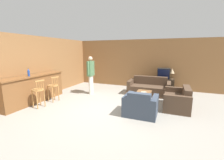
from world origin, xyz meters
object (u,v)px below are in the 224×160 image
object	(u,v)px
bar_chair_near	(38,92)
table_lamp	(172,71)
book_on_table	(144,92)
tv_unit	(163,85)
coffee_table	(143,94)
loveseat_right	(178,100)
bar_chair_mid	(53,87)
armchair_near	(140,106)
tv	(164,73)
person_by_window	(91,73)
bottle	(29,72)
couch_far	(149,88)

from	to	relation	value
bar_chair_near	table_lamp	world-z (taller)	table_lamp
book_on_table	table_lamp	bearing A→B (deg)	66.87
tv_unit	book_on_table	size ratio (longest dim) A/B	4.40
coffee_table	loveseat_right	bearing A→B (deg)	-2.66
bar_chair_mid	armchair_near	world-z (taller)	bar_chair_mid
tv	bar_chair_near	bearing A→B (deg)	-135.03
bar_chair_near	bar_chair_mid	distance (m)	0.73
book_on_table	person_by_window	size ratio (longest dim) A/B	0.13
bar_chair_mid	book_on_table	size ratio (longest dim) A/B	4.29
table_lamp	armchair_near	bearing A→B (deg)	-104.44
loveseat_right	book_on_table	world-z (taller)	loveseat_right
tv_unit	person_by_window	size ratio (longest dim) A/B	0.59
table_lamp	person_by_window	size ratio (longest dim) A/B	0.30
bottle	person_by_window	bearing A→B (deg)	56.56
bottle	person_by_window	distance (m)	2.53
bar_chair_mid	table_lamp	size ratio (longest dim) A/B	1.90
couch_far	person_by_window	size ratio (longest dim) A/B	1.07
bottle	couch_far	bearing A→B (deg)	37.12
loveseat_right	coffee_table	bearing A→B (deg)	177.34
couch_far	table_lamp	world-z (taller)	table_lamp
tv_unit	person_by_window	world-z (taller)	person_by_window
couch_far	book_on_table	distance (m)	1.35
loveseat_right	tv	bearing A→B (deg)	105.25
armchair_near	tv_unit	xyz separation A→B (m)	(0.48, 3.33, 0.02)
armchair_near	person_by_window	distance (m)	3.15
armchair_near	person_by_window	size ratio (longest dim) A/B	0.57
coffee_table	table_lamp	world-z (taller)	table_lamp
bar_chair_mid	loveseat_right	xyz separation A→B (m)	(4.61, 1.00, -0.27)
bar_chair_mid	person_by_window	bearing A→B (deg)	59.78
bar_chair_near	coffee_table	bearing A→B (deg)	27.70
armchair_near	tv	distance (m)	3.42
couch_far	bottle	size ratio (longest dim) A/B	6.20
bar_chair_near	armchair_near	distance (m)	3.59
bar_chair_mid	bar_chair_near	bearing A→B (deg)	-90.00
armchair_near	tv	size ratio (longest dim) A/B	1.68
couch_far	coffee_table	bearing A→B (deg)	-91.24
bar_chair_near	armchair_near	world-z (taller)	bar_chair_near
person_by_window	coffee_table	bearing A→B (deg)	-9.85
coffee_table	tv	xyz separation A→B (m)	(0.60, 2.21, 0.53)
couch_far	book_on_table	xyz separation A→B (m)	(-0.01, -1.34, 0.15)
bottle	table_lamp	size ratio (longest dim) A/B	0.57
couch_far	table_lamp	xyz separation A→B (m)	(0.95, 0.89, 0.72)
coffee_table	armchair_near	bearing A→B (deg)	-84.10
bottle	armchair_near	bearing A→B (deg)	7.71
tv_unit	person_by_window	xyz separation A→B (m)	(-3.13, -1.77, 0.68)
bar_chair_mid	couch_far	distance (m)	4.18
bar_chair_near	book_on_table	xyz separation A→B (m)	(3.42, 1.76, -0.12)
bottle	person_by_window	xyz separation A→B (m)	(1.39, 2.11, -0.23)
loveseat_right	tv_unit	distance (m)	2.35
tv	book_on_table	xyz separation A→B (m)	(-0.58, -2.23, -0.45)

